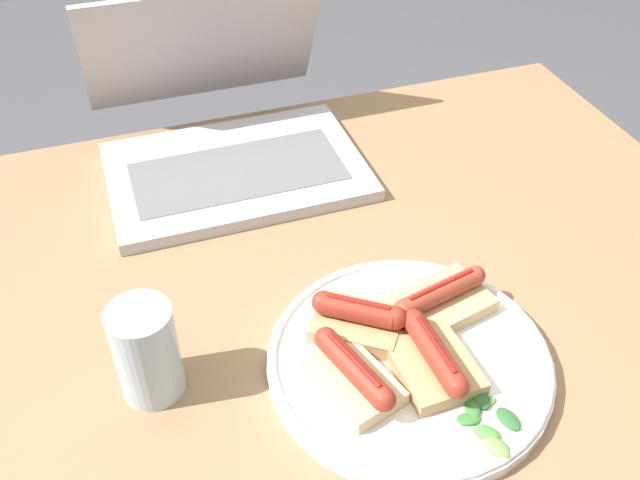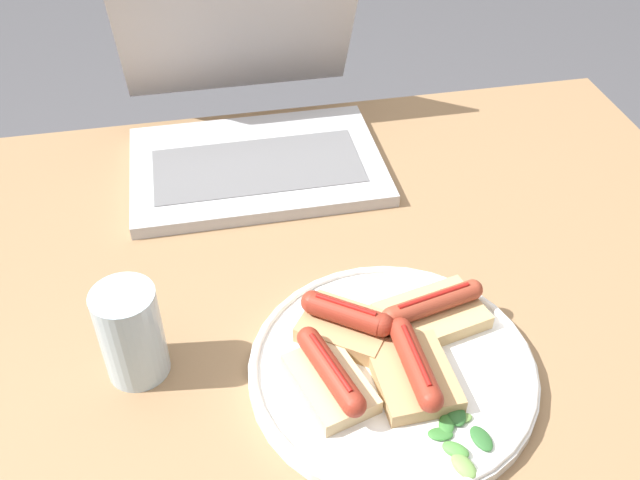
# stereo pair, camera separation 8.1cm
# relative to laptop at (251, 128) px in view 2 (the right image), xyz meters

# --- Properties ---
(desk) EXTENTS (1.09, 0.77, 0.75)m
(desk) POSITION_rel_laptop_xyz_m (0.05, -0.27, -0.13)
(desk) COLOR #93704C
(desk) RESTS_ON ground_plane
(laptop) EXTENTS (0.35, 0.35, 0.22)m
(laptop) POSITION_rel_laptop_xyz_m (0.00, 0.00, 0.00)
(laptop) COLOR #B7B7BC
(laptop) RESTS_ON desk
(plate) EXTENTS (0.30, 0.30, 0.02)m
(plate) POSITION_rel_laptop_xyz_m (0.09, -0.44, -0.03)
(plate) COLOR white
(plate) RESTS_ON desk
(sausage_toast_left) EXTENTS (0.08, 0.11, 0.04)m
(sausage_toast_left) POSITION_rel_laptop_xyz_m (0.10, -0.47, -0.01)
(sausage_toast_left) COLOR tan
(sausage_toast_left) RESTS_ON plate
(sausage_toast_middle) EXTENTS (0.11, 0.11, 0.05)m
(sausage_toast_middle) POSITION_rel_laptop_xyz_m (0.05, -0.39, -0.01)
(sausage_toast_middle) COLOR tan
(sausage_toast_middle) RESTS_ON plate
(sausage_toast_right) EXTENTS (0.12, 0.10, 0.04)m
(sausage_toast_right) POSITION_rel_laptop_xyz_m (0.15, -0.39, -0.01)
(sausage_toast_right) COLOR tan
(sausage_toast_right) RESTS_ON plate
(sausage_toast_extra) EXTENTS (0.09, 0.11, 0.04)m
(sausage_toast_extra) POSITION_rel_laptop_xyz_m (0.02, -0.46, -0.01)
(sausage_toast_extra) COLOR #D6B784
(sausage_toast_extra) RESTS_ON plate
(salad_pile) EXTENTS (0.06, 0.09, 0.01)m
(salad_pile) POSITION_rel_laptop_xyz_m (0.13, -0.54, -0.02)
(salad_pile) COLOR #709E4C
(salad_pile) RESTS_ON plate
(drinking_glass) EXTENTS (0.06, 0.06, 0.11)m
(drinking_glass) POSITION_rel_laptop_xyz_m (-0.17, -0.38, 0.01)
(drinking_glass) COLOR silver
(drinking_glass) RESTS_ON desk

